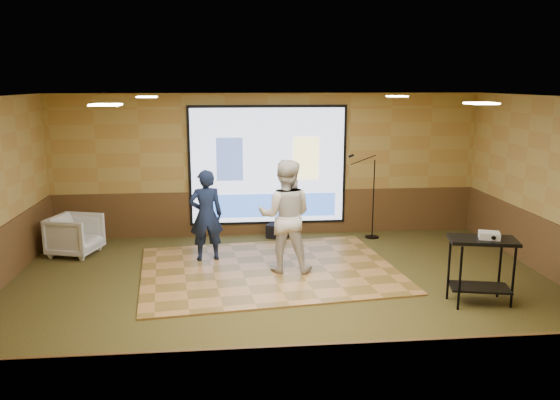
{
  "coord_description": "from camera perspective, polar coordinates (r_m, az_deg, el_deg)",
  "views": [
    {
      "loc": [
        -0.86,
        -7.87,
        3.22
      ],
      "look_at": [
        0.01,
        0.94,
        1.3
      ],
      "focal_mm": 35.0,
      "sensor_mm": 36.0,
      "label": 1
    }
  ],
  "objects": [
    {
      "name": "downlight_sw",
      "position": [
        6.52,
        -17.75,
        9.45
      ],
      "size": [
        0.32,
        0.32,
        0.02
      ],
      "primitive_type": "cube",
      "color": "#FFE6BF",
      "rests_on": "room_shell"
    },
    {
      "name": "mic_stand",
      "position": [
        11.58,
        9.41,
        -1.56
      ],
      "size": [
        0.7,
        0.29,
        1.79
      ],
      "rotation": [
        0.0,
        0.0,
        0.34
      ],
      "color": "black",
      "rests_on": "ground"
    },
    {
      "name": "wainscot_back",
      "position": [
        11.71,
        -1.26,
        -1.32
      ],
      "size": [
        9.0,
        0.04,
        0.95
      ],
      "primitive_type": "cube",
      "color": "#55391C",
      "rests_on": "ground"
    },
    {
      "name": "wainscot_front",
      "position": [
        5.25,
        4.89,
        -19.35
      ],
      "size": [
        9.0,
        0.04,
        0.95
      ],
      "primitive_type": "cube",
      "color": "#55391C",
      "rests_on": "ground"
    },
    {
      "name": "downlight_se",
      "position": [
        7.07,
        20.29,
        9.46
      ],
      "size": [
        0.32,
        0.32,
        0.02
      ],
      "primitive_type": "cube",
      "color": "#FFE6BF",
      "rests_on": "room_shell"
    },
    {
      "name": "room_shell",
      "position": [
        8.0,
        0.6,
        4.14
      ],
      "size": [
        9.04,
        7.04,
        3.02
      ],
      "color": "#AC9047",
      "rests_on": "ground"
    },
    {
      "name": "player_left",
      "position": [
        9.93,
        -7.73,
        -1.59
      ],
      "size": [
        0.67,
        0.5,
        1.67
      ],
      "primitive_type": "imported",
      "rotation": [
        0.0,
        0.0,
        3.31
      ],
      "color": "#121C3A",
      "rests_on": "dance_floor"
    },
    {
      "name": "av_table",
      "position": [
        8.54,
        20.33,
        -5.68
      ],
      "size": [
        0.95,
        0.5,
        1.0
      ],
      "rotation": [
        0.0,
        0.0,
        -0.23
      ],
      "color": "black",
      "rests_on": "ground"
    },
    {
      "name": "downlight_ne",
      "position": [
        10.15,
        12.13,
        10.55
      ],
      "size": [
        0.32,
        0.32,
        0.02
      ],
      "primitive_type": "cube",
      "color": "#FFE6BF",
      "rests_on": "room_shell"
    },
    {
      "name": "player_right",
      "position": [
        9.25,
        0.56,
        -1.69
      ],
      "size": [
        1.05,
        0.88,
        1.93
      ],
      "primitive_type": "imported",
      "rotation": [
        0.0,
        0.0,
        2.97
      ],
      "color": "beige",
      "rests_on": "dance_floor"
    },
    {
      "name": "dance_floor",
      "position": [
        9.6,
        -1.16,
        -7.27
      ],
      "size": [
        4.69,
        3.77,
        0.03
      ],
      "primitive_type": "cube",
      "rotation": [
        0.0,
        0.0,
        0.11
      ],
      "color": "#A9743E",
      "rests_on": "ground"
    },
    {
      "name": "projector_screen",
      "position": [
        11.48,
        -1.26,
        3.48
      ],
      "size": [
        3.32,
        0.06,
        2.52
      ],
      "color": "black",
      "rests_on": "room_shell"
    },
    {
      "name": "downlight_nw",
      "position": [
        9.77,
        -13.74,
        10.42
      ],
      "size": [
        0.32,
        0.32,
        0.02
      ],
      "primitive_type": "cube",
      "color": "#FFE6BF",
      "rests_on": "room_shell"
    },
    {
      "name": "ground",
      "position": [
        8.55,
        0.56,
        -9.9
      ],
      "size": [
        9.0,
        9.0,
        0.0
      ],
      "primitive_type": "plane",
      "color": "#2B3317",
      "rests_on": "ground"
    },
    {
      "name": "duffel_bag",
      "position": [
        11.52,
        -0.22,
        -3.28
      ],
      "size": [
        0.53,
        0.45,
        0.28
      ],
      "primitive_type": "cube",
      "rotation": [
        0.0,
        0.0,
        -0.4
      ],
      "color": "black",
      "rests_on": "ground"
    },
    {
      "name": "banquet_chair",
      "position": [
        11.05,
        -20.62,
        -3.46
      ],
      "size": [
        1.04,
        1.02,
        0.76
      ],
      "primitive_type": "imported",
      "rotation": [
        0.0,
        0.0,
        1.28
      ],
      "color": "gray",
      "rests_on": "ground"
    },
    {
      "name": "projector",
      "position": [
        8.47,
        21.02,
        -3.46
      ],
      "size": [
        0.35,
        0.33,
        0.1
      ],
      "primitive_type": "cube",
      "rotation": [
        0.0,
        0.0,
        -0.36
      ],
      "color": "silver",
      "rests_on": "av_table"
    }
  ]
}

